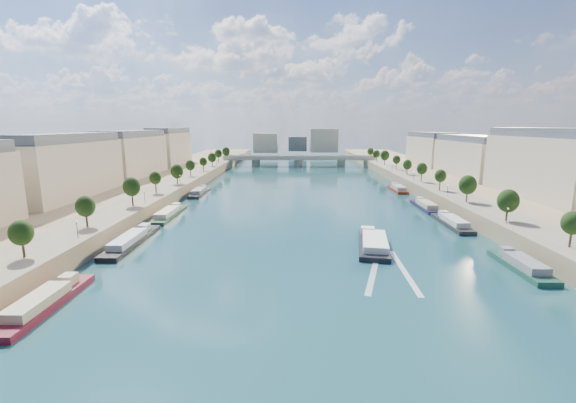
{
  "coord_description": "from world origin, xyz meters",
  "views": [
    {
      "loc": [
        -3.19,
        -53.62,
        30.43
      ],
      "look_at": [
        -5.29,
        74.12,
        5.0
      ],
      "focal_mm": 24.0,
      "sensor_mm": 36.0,
      "label": 1
    }
  ],
  "objects": [
    {
      "name": "skyline",
      "position": [
        3.19,
        319.52,
        14.66
      ],
      "size": [
        79.0,
        42.0,
        22.0
      ],
      "color": "#B7A78C",
      "rests_on": "ground"
    },
    {
      "name": "bridge",
      "position": [
        0.0,
        234.87,
        5.08
      ],
      "size": [
        112.0,
        12.0,
        8.15
      ],
      "color": "#C1B79E",
      "rests_on": "ground"
    },
    {
      "name": "trees_left",
      "position": [
        -55.0,
        102.0,
        10.48
      ],
      "size": [
        4.8,
        268.8,
        8.26
      ],
      "color": "#382B1E",
      "rests_on": "ground"
    },
    {
      "name": "quay_right",
      "position": [
        72.0,
        100.0,
        2.5
      ],
      "size": [
        44.0,
        520.0,
        5.0
      ],
      "primitive_type": "cube",
      "color": "#9E8460",
      "rests_on": "ground"
    },
    {
      "name": "moored_barges_left",
      "position": [
        -45.5,
        41.33,
        0.84
      ],
      "size": [
        5.0,
        163.99,
        3.6
      ],
      "color": "#192037",
      "rests_on": "ground"
    },
    {
      "name": "trees_right",
      "position": [
        55.0,
        110.0,
        10.48
      ],
      "size": [
        4.8,
        268.8,
        8.26
      ],
      "color": "#382B1E",
      "rests_on": "ground"
    },
    {
      "name": "wake",
      "position": [
        17.02,
        24.07,
        0.02
      ],
      "size": [
        11.68,
        26.03,
        0.04
      ],
      "color": "silver",
      "rests_on": "ground"
    },
    {
      "name": "moored_barges_right",
      "position": [
        45.5,
        55.68,
        0.84
      ],
      "size": [
        5.0,
        158.73,
        3.6
      ],
      "color": "black",
      "rests_on": "ground"
    },
    {
      "name": "quay_left",
      "position": [
        -72.0,
        100.0,
        2.5
      ],
      "size": [
        44.0,
        520.0,
        5.0
      ],
      "primitive_type": "cube",
      "color": "#9E8460",
      "rests_on": "ground"
    },
    {
      "name": "buildings_right",
      "position": [
        85.0,
        112.0,
        16.45
      ],
      "size": [
        16.0,
        226.0,
        23.2
      ],
      "color": "#B7A78C",
      "rests_on": "ground"
    },
    {
      "name": "pave_left",
      "position": [
        -57.0,
        100.0,
        5.05
      ],
      "size": [
        14.0,
        520.0,
        0.1
      ],
      "primitive_type": "cube",
      "color": "gray",
      "rests_on": "quay_left"
    },
    {
      "name": "ground",
      "position": [
        0.0,
        100.0,
        0.0
      ],
      "size": [
        700.0,
        700.0,
        0.0
      ],
      "primitive_type": "plane",
      "color": "#0B2F32",
      "rests_on": "ground"
    },
    {
      "name": "pave_right",
      "position": [
        57.0,
        100.0,
        5.05
      ],
      "size": [
        14.0,
        520.0,
        0.1
      ],
      "primitive_type": "cube",
      "color": "gray",
      "rests_on": "quay_right"
    },
    {
      "name": "tour_barge",
      "position": [
        17.02,
        40.74,
        0.89
      ],
      "size": [
        11.03,
        25.81,
        3.58
      ],
      "rotation": [
        0.0,
        0.0,
        -0.16
      ],
      "color": "black",
      "rests_on": "ground"
    },
    {
      "name": "lamps_left",
      "position": [
        -52.5,
        90.0,
        7.78
      ],
      "size": [
        0.36,
        200.36,
        4.28
      ],
      "color": "black",
      "rests_on": "ground"
    },
    {
      "name": "lamps_right",
      "position": [
        52.5,
        105.0,
        7.78
      ],
      "size": [
        0.36,
        200.36,
        4.28
      ],
      "color": "black",
      "rests_on": "ground"
    },
    {
      "name": "buildings_left",
      "position": [
        -85.0,
        112.0,
        16.45
      ],
      "size": [
        16.0,
        226.0,
        23.2
      ],
      "color": "#B7A78C",
      "rests_on": "ground"
    }
  ]
}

